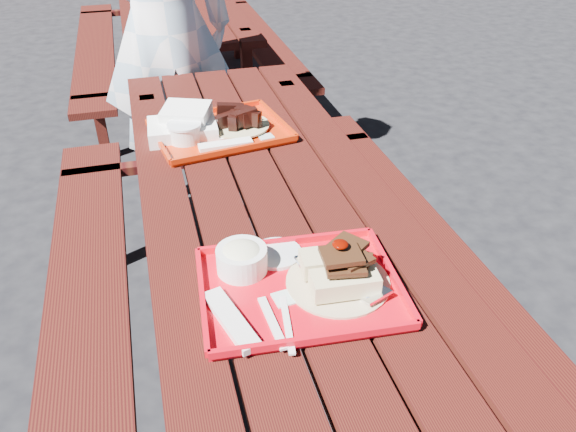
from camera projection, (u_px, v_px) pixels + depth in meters
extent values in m
plane|color=black|center=(277.00, 382.00, 2.03)|extent=(60.00, 60.00, 0.00)
cube|color=#38120A|center=(170.00, 230.00, 1.56)|extent=(0.14, 2.40, 0.04)
cube|color=#38120A|center=(223.00, 222.00, 1.59)|extent=(0.14, 2.40, 0.04)
cube|color=#38120A|center=(274.00, 214.00, 1.63)|extent=(0.14, 2.40, 0.04)
cube|color=#38120A|center=(323.00, 207.00, 1.66)|extent=(0.14, 2.40, 0.04)
cube|color=#38120A|center=(370.00, 199.00, 1.69)|extent=(0.14, 2.40, 0.04)
cube|color=#38120A|center=(86.00, 327.00, 1.66)|extent=(0.25, 2.40, 0.04)
cube|color=#38120A|center=(101.00, 230.00, 2.46)|extent=(0.06, 0.06, 0.42)
cube|color=#38120A|center=(439.00, 262.00, 1.92)|extent=(0.25, 2.40, 0.04)
cube|color=#38120A|center=(349.00, 193.00, 2.72)|extent=(0.06, 0.06, 0.42)
cube|color=#38120A|center=(158.00, 176.00, 2.53)|extent=(0.06, 0.06, 0.75)
cube|color=#38120A|center=(287.00, 159.00, 2.66)|extent=(0.06, 0.06, 0.75)
cube|color=#38120A|center=(223.00, 157.00, 2.56)|extent=(1.40, 0.06, 0.04)
cube|color=#38120A|center=(130.00, 1.00, 3.80)|extent=(0.14, 2.40, 0.04)
cube|color=#38120A|center=(95.00, 48.00, 3.91)|extent=(0.25, 2.40, 0.04)
cube|color=#38120A|center=(101.00, 126.00, 3.36)|extent=(0.06, 0.06, 0.42)
cube|color=#38120A|center=(101.00, 45.00, 4.70)|extent=(0.06, 0.06, 0.42)
cube|color=#38120A|center=(257.00, 35.00, 4.16)|extent=(0.25, 2.40, 0.04)
cube|color=#38120A|center=(287.00, 106.00, 3.61)|extent=(0.06, 0.06, 0.42)
cube|color=#38120A|center=(237.00, 34.00, 4.96)|extent=(0.06, 0.06, 0.42)
cube|color=#38120A|center=(146.00, 103.00, 3.23)|extent=(0.06, 0.06, 0.75)
cube|color=#38120A|center=(248.00, 93.00, 3.36)|extent=(0.06, 0.06, 0.75)
cube|color=#38120A|center=(132.00, 19.00, 4.77)|extent=(0.06, 0.06, 0.75)
cube|color=#38120A|center=(202.00, 14.00, 4.90)|extent=(0.06, 0.06, 0.75)
cube|color=#38120A|center=(197.00, 89.00, 3.27)|extent=(1.40, 0.06, 0.04)
cube|color=#38120A|center=(167.00, 10.00, 4.81)|extent=(1.40, 0.06, 0.04)
cube|color=red|center=(300.00, 290.00, 1.31)|extent=(0.48, 0.38, 0.01)
cube|color=red|center=(286.00, 241.00, 1.45)|extent=(0.45, 0.05, 0.02)
cube|color=red|center=(317.00, 339.00, 1.16)|extent=(0.45, 0.05, 0.02)
cube|color=red|center=(392.00, 273.00, 1.34)|extent=(0.04, 0.35, 0.02)
cube|color=red|center=(202.00, 297.00, 1.27)|extent=(0.04, 0.35, 0.02)
cylinder|color=tan|center=(338.00, 282.00, 1.32)|extent=(0.25, 0.25, 0.01)
cube|color=#D2C08B|center=(345.00, 283.00, 1.27)|extent=(0.16, 0.08, 0.05)
cube|color=#D2C08B|center=(333.00, 261.00, 1.34)|extent=(0.16, 0.08, 0.05)
ellipsoid|color=#490600|center=(341.00, 240.00, 1.25)|extent=(0.04, 0.04, 0.01)
cylinder|color=white|center=(242.00, 260.00, 1.35)|extent=(0.12, 0.12, 0.06)
ellipsoid|color=beige|center=(241.00, 254.00, 1.34)|extent=(0.10, 0.10, 0.05)
cylinder|color=silver|center=(277.00, 253.00, 1.41)|extent=(0.13, 0.13, 0.01)
cube|color=silver|center=(231.00, 320.00, 1.21)|extent=(0.10, 0.21, 0.02)
cube|color=silver|center=(272.00, 322.00, 1.21)|extent=(0.03, 0.16, 0.01)
cube|color=silver|center=(287.00, 324.00, 1.21)|extent=(0.04, 0.17, 0.01)
cube|color=silver|center=(285.00, 298.00, 1.28)|extent=(0.06, 0.06, 0.00)
cube|color=#B72406|center=(220.00, 133.00, 2.02)|extent=(0.50, 0.41, 0.01)
cube|color=#B72406|center=(205.00, 111.00, 2.14)|extent=(0.45, 0.08, 0.02)
cube|color=#B72406|center=(236.00, 149.00, 1.88)|extent=(0.45, 0.08, 0.02)
cube|color=#B72406|center=(277.00, 119.00, 2.09)|extent=(0.07, 0.34, 0.02)
cube|color=#B72406|center=(158.00, 141.00, 1.93)|extent=(0.07, 0.34, 0.02)
cube|color=white|center=(233.00, 128.00, 2.03)|extent=(0.17, 0.17, 0.01)
cylinder|color=tan|center=(239.00, 125.00, 2.03)|extent=(0.22, 0.22, 0.01)
cylinder|color=silver|center=(185.00, 133.00, 1.94)|extent=(0.11, 0.11, 0.06)
cylinder|color=white|center=(184.00, 125.00, 1.92)|extent=(0.12, 0.12, 0.01)
cube|color=white|center=(226.00, 145.00, 1.91)|extent=(0.19, 0.05, 0.02)
cube|color=silver|center=(266.00, 137.00, 1.97)|extent=(0.06, 0.05, 0.00)
cube|color=white|center=(183.00, 130.00, 1.99)|extent=(0.25, 0.18, 0.05)
cube|color=white|center=(186.00, 113.00, 2.00)|extent=(0.20, 0.18, 0.04)
imported|color=#A8C8E2|center=(164.00, 28.00, 2.59)|extent=(0.69, 0.47, 1.82)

